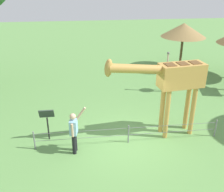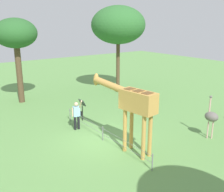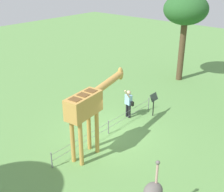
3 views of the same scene
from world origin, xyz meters
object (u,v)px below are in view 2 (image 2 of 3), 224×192
Objects in this scene: visitor at (77,114)px; tree_northeast at (16,35)px; info_sign at (82,105)px; giraffe at (133,103)px; tree_east at (118,25)px; ostrich at (211,117)px.

tree_northeast is (7.04, 0.76, 3.98)m from visitor.
tree_northeast is 7.39m from info_sign.
giraffe is at bearing 177.97° from info_sign.
tree_east is at bearing -54.81° from info_sign.
tree_east is at bearing -34.18° from giraffe.
tree_northeast reaches higher than giraffe.
tree_northeast reaches higher than ostrich.
giraffe reaches higher than info_sign.
tree_northeast is at bearing 76.11° from tree_east.
tree_east is 8.51m from info_sign.
giraffe is at bearing 72.33° from ostrich.
tree_east is 1.16× the size of tree_northeast.
info_sign is (6.07, 3.95, -0.23)m from ostrich.
info_sign is at bearing 33.06° from ostrich.
giraffe is 0.64× the size of tree_northeast.
giraffe is 4.07m from visitor.
giraffe is 2.91× the size of info_sign.
tree_east reaches higher than info_sign.
ostrich is (-5.05, -4.90, 0.27)m from visitor.
ostrich is at bearing -146.94° from info_sign.
giraffe reaches higher than ostrich.
giraffe is 1.71× the size of ostrich.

